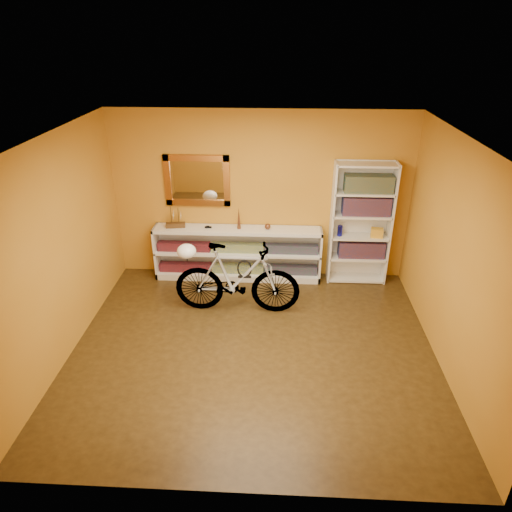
# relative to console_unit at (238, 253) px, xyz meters

# --- Properties ---
(floor) EXTENTS (4.50, 4.00, 0.01)m
(floor) POSITION_rel_console_unit_xyz_m (0.35, -1.81, -0.43)
(floor) COLOR #2F200D
(floor) RESTS_ON ground
(ceiling) EXTENTS (4.50, 4.00, 0.01)m
(ceiling) POSITION_rel_console_unit_xyz_m (0.35, -1.81, 2.18)
(ceiling) COLOR silver
(ceiling) RESTS_ON ground
(back_wall) EXTENTS (4.50, 0.01, 2.60)m
(back_wall) POSITION_rel_console_unit_xyz_m (0.35, 0.19, 0.88)
(back_wall) COLOR #B4731B
(back_wall) RESTS_ON ground
(left_wall) EXTENTS (0.01, 4.00, 2.60)m
(left_wall) POSITION_rel_console_unit_xyz_m (-1.91, -1.81, 0.88)
(left_wall) COLOR #B4731B
(left_wall) RESTS_ON ground
(right_wall) EXTENTS (0.01, 4.00, 2.60)m
(right_wall) POSITION_rel_console_unit_xyz_m (2.60, -1.81, 0.88)
(right_wall) COLOR #B4731B
(right_wall) RESTS_ON ground
(gilt_mirror) EXTENTS (0.98, 0.06, 0.78)m
(gilt_mirror) POSITION_rel_console_unit_xyz_m (-0.60, 0.15, 1.12)
(gilt_mirror) COLOR #92521A
(gilt_mirror) RESTS_ON back_wall
(wall_socket) EXTENTS (0.09, 0.02, 0.09)m
(wall_socket) POSITION_rel_console_unit_xyz_m (1.25, 0.17, -0.17)
(wall_socket) COLOR silver
(wall_socket) RESTS_ON back_wall
(console_unit) EXTENTS (2.60, 0.35, 0.85)m
(console_unit) POSITION_rel_console_unit_xyz_m (0.00, 0.00, 0.00)
(console_unit) COLOR silver
(console_unit) RESTS_ON floor
(cd_row_lower) EXTENTS (2.50, 0.13, 0.14)m
(cd_row_lower) POSITION_rel_console_unit_xyz_m (0.00, -0.02, -0.26)
(cd_row_lower) COLOR black
(cd_row_lower) RESTS_ON console_unit
(cd_row_upper) EXTENTS (2.50, 0.13, 0.14)m
(cd_row_upper) POSITION_rel_console_unit_xyz_m (0.00, -0.02, 0.11)
(cd_row_upper) COLOR navy
(cd_row_upper) RESTS_ON console_unit
(model_ship) EXTENTS (0.31, 0.15, 0.35)m
(model_ship) POSITION_rel_console_unit_xyz_m (-0.95, 0.00, 0.60)
(model_ship) COLOR #3C2510
(model_ship) RESTS_ON console_unit
(toy_car) EXTENTS (0.00, 0.00, 0.00)m
(toy_car) POSITION_rel_console_unit_xyz_m (-0.45, 0.00, 0.43)
(toy_car) COLOR black
(toy_car) RESTS_ON console_unit
(bronze_ornament) EXTENTS (0.06, 0.06, 0.34)m
(bronze_ornament) POSITION_rel_console_unit_xyz_m (0.03, 0.00, 0.59)
(bronze_ornament) COLOR brown
(bronze_ornament) RESTS_ON console_unit
(decorative_orb) EXTENTS (0.09, 0.09, 0.09)m
(decorative_orb) POSITION_rel_console_unit_xyz_m (0.47, 0.00, 0.47)
(decorative_orb) COLOR brown
(decorative_orb) RESTS_ON console_unit
(bookcase) EXTENTS (0.90, 0.30, 1.90)m
(bookcase) POSITION_rel_console_unit_xyz_m (1.87, 0.03, 0.52)
(bookcase) COLOR silver
(bookcase) RESTS_ON floor
(book_row_a) EXTENTS (0.70, 0.22, 0.26)m
(book_row_a) POSITION_rel_console_unit_xyz_m (1.92, 0.03, 0.12)
(book_row_a) COLOR maroon
(book_row_a) RESTS_ON bookcase
(book_row_b) EXTENTS (0.70, 0.22, 0.28)m
(book_row_b) POSITION_rel_console_unit_xyz_m (1.92, 0.03, 0.83)
(book_row_b) COLOR maroon
(book_row_b) RESTS_ON bookcase
(book_row_c) EXTENTS (0.70, 0.22, 0.25)m
(book_row_c) POSITION_rel_console_unit_xyz_m (1.92, 0.03, 1.16)
(book_row_c) COLOR #174952
(book_row_c) RESTS_ON bookcase
(travel_mug) EXTENTS (0.07, 0.07, 0.17)m
(travel_mug) POSITION_rel_console_unit_xyz_m (1.56, 0.01, 0.42)
(travel_mug) COLOR #151696
(travel_mug) RESTS_ON bookcase
(red_tin) EXTENTS (0.16, 0.16, 0.18)m
(red_tin) POSITION_rel_console_unit_xyz_m (1.67, 0.06, 1.13)
(red_tin) COLOR maroon
(red_tin) RESTS_ON bookcase
(yellow_bag) EXTENTS (0.19, 0.14, 0.14)m
(yellow_bag) POSITION_rel_console_unit_xyz_m (2.12, -0.01, 0.41)
(yellow_bag) COLOR gold
(yellow_bag) RESTS_ON bookcase
(bicycle) EXTENTS (0.48, 1.78, 1.04)m
(bicycle) POSITION_rel_console_unit_xyz_m (0.08, -0.96, 0.10)
(bicycle) COLOR silver
(bicycle) RESTS_ON floor
(helmet) EXTENTS (0.26, 0.25, 0.20)m
(helmet) POSITION_rel_console_unit_xyz_m (-0.60, -0.95, 0.49)
(helmet) COLOR white
(helmet) RESTS_ON bicycle
(u_lock) EXTENTS (0.20, 0.02, 0.20)m
(u_lock) POSITION_rel_console_unit_xyz_m (0.18, -0.97, 0.25)
(u_lock) COLOR black
(u_lock) RESTS_ON bicycle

